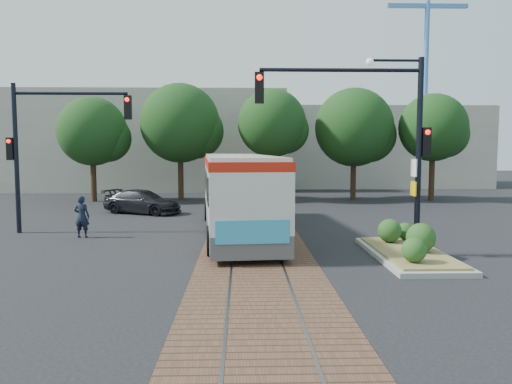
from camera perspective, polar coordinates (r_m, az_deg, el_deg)
ground at (r=16.66m, az=-0.07°, el=-6.83°), size 120.00×120.00×0.00m
trackbed at (r=20.58m, az=-0.37°, el=-4.53°), size 3.60×40.00×0.02m
tree_row at (r=32.79m, az=1.29°, el=7.51°), size 26.40×5.60×7.67m
warehouses at (r=45.04m, az=-1.73°, el=5.50°), size 40.00×13.00×8.00m
crane at (r=54.09m, az=18.82°, el=12.67°), size 8.00×0.50×18.00m
city_bus at (r=20.09m, az=-2.14°, el=0.25°), size 3.46×11.91×3.14m
traffic_island at (r=16.56m, az=17.03°, el=-5.96°), size 2.20×5.20×1.13m
signal_pole_main at (r=16.09m, az=14.02°, el=7.50°), size 5.49×0.46×6.00m
signal_pole_left at (r=21.79m, az=-23.07°, el=5.78°), size 4.99×0.34×6.00m
officer at (r=20.24m, az=-19.29°, el=-2.67°), size 0.62×0.43×1.62m
parked_car at (r=26.93m, az=-12.86°, el=-1.08°), size 4.61×3.36×1.24m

